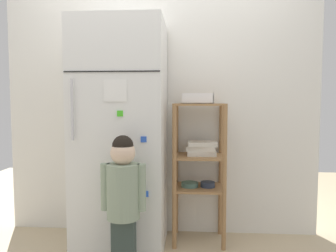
# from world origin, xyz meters

# --- Properties ---
(ground_plane) EXTENTS (6.00, 6.00, 0.00)m
(ground_plane) POSITION_xyz_m (0.00, 0.00, 0.00)
(ground_plane) COLOR tan
(kitchen_wall_back) EXTENTS (2.80, 0.03, 2.33)m
(kitchen_wall_back) POSITION_xyz_m (0.00, 0.35, 1.17)
(kitchen_wall_back) COLOR silver
(kitchen_wall_back) RESTS_ON ground
(refrigerator) EXTENTS (0.71, 0.63, 1.83)m
(refrigerator) POSITION_xyz_m (-0.29, 0.02, 0.92)
(refrigerator) COLOR white
(refrigerator) RESTS_ON ground
(child_standing) EXTENTS (0.31, 0.23, 0.97)m
(child_standing) POSITION_xyz_m (-0.18, -0.43, 0.59)
(child_standing) COLOR #37453F
(child_standing) RESTS_ON ground
(pantry_shelf_unit) EXTENTS (0.43, 0.35, 1.18)m
(pantry_shelf_unit) POSITION_xyz_m (0.35, 0.15, 0.71)
(pantry_shelf_unit) COLOR #9E7247
(pantry_shelf_unit) RESTS_ON ground
(fruit_bin) EXTENTS (0.26, 0.17, 0.08)m
(fruit_bin) POSITION_xyz_m (0.33, 0.12, 1.21)
(fruit_bin) COLOR white
(fruit_bin) RESTS_ON pantry_shelf_unit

